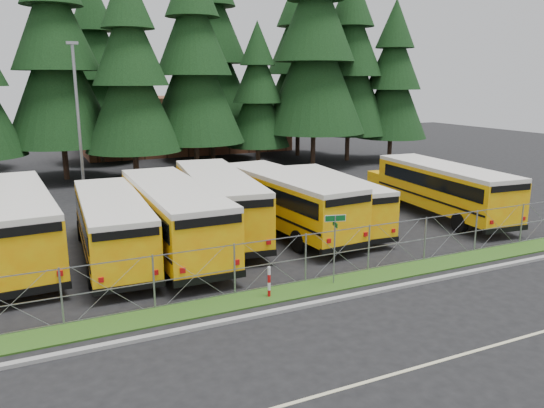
{
  "coord_description": "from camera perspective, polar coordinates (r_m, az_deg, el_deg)",
  "views": [
    {
      "loc": [
        -10.63,
        -18.36,
        7.85
      ],
      "look_at": [
        -0.11,
        4.0,
        2.04
      ],
      "focal_mm": 35.0,
      "sensor_mm": 36.0,
      "label": 1
    }
  ],
  "objects": [
    {
      "name": "conifer_5",
      "position": [
        45.54,
        -8.41,
        14.64
      ],
      "size": [
        8.2,
        8.2,
        18.14
      ],
      "primitive_type": null,
      "color": "black",
      "rests_on": "ground"
    },
    {
      "name": "conifer_9",
      "position": [
        53.95,
        12.89,
        12.72
      ],
      "size": [
        6.93,
        6.93,
        15.32
      ],
      "primitive_type": null,
      "color": "black",
      "rests_on": "ground"
    },
    {
      "name": "conifer_13",
      "position": [
        56.09,
        2.86,
        14.68
      ],
      "size": [
        8.39,
        8.39,
        18.55
      ],
      "primitive_type": null,
      "color": "black",
      "rests_on": "ground"
    },
    {
      "name": "curb",
      "position": [
        20.17,
        9.04,
        -9.66
      ],
      "size": [
        50.0,
        0.25,
        0.12
      ],
      "primitive_type": "cube",
      "color": "gray",
      "rests_on": "ground"
    },
    {
      "name": "bus_2",
      "position": [
        24.52,
        -16.85,
        -2.45
      ],
      "size": [
        3.12,
        11.27,
        2.93
      ],
      "primitive_type": null,
      "rotation": [
        0.0,
        0.0,
        -0.04
      ],
      "color": "orange",
      "rests_on": "ground"
    },
    {
      "name": "striped_bollard",
      "position": [
        19.64,
        -0.32,
        -8.42
      ],
      "size": [
        0.11,
        0.11,
        1.2
      ],
      "primitive_type": "cylinder",
      "color": "#B20C0C",
      "rests_on": "ground"
    },
    {
      "name": "bus_4",
      "position": [
        27.51,
        -5.98,
        0.06
      ],
      "size": [
        4.49,
        12.56,
        3.22
      ],
      "primitive_type": null,
      "rotation": [
        0.0,
        0.0,
        -0.13
      ],
      "color": "orange",
      "rests_on": "ground"
    },
    {
      "name": "bus_1",
      "position": [
        25.75,
        -25.9,
        -2.12
      ],
      "size": [
        3.67,
        12.5,
        3.24
      ],
      "primitive_type": null,
      "rotation": [
        0.0,
        0.0,
        0.06
      ],
      "color": "orange",
      "rests_on": "ground"
    },
    {
      "name": "conifer_8",
      "position": [
        53.04,
        8.36,
        14.38
      ],
      "size": [
        8.16,
        8.16,
        18.05
      ],
      "primitive_type": null,
      "color": "black",
      "rests_on": "ground"
    },
    {
      "name": "light_standard",
      "position": [
        36.28,
        -20.12,
        8.74
      ],
      "size": [
        0.7,
        0.35,
        10.14
      ],
      "color": "gray",
      "rests_on": "ground"
    },
    {
      "name": "conifer_7",
      "position": [
        49.73,
        4.62,
        16.16
      ],
      "size": [
        9.42,
        9.42,
        20.83
      ],
      "primitive_type": null,
      "color": "black",
      "rests_on": "ground"
    },
    {
      "name": "conifer_3",
      "position": [
        45.31,
        -22.2,
        14.3
      ],
      "size": [
        8.53,
        8.53,
        18.87
      ],
      "primitive_type": null,
      "color": "black",
      "rests_on": "ground"
    },
    {
      "name": "brick_building",
      "position": [
        60.88,
        -9.36,
        8.5
      ],
      "size": [
        22.0,
        10.0,
        6.0
      ],
      "primitive_type": "cube",
      "color": "brown",
      "rests_on": "ground"
    },
    {
      "name": "bus_5",
      "position": [
        27.85,
        1.27,
        0.17
      ],
      "size": [
        3.73,
        12.04,
        3.11
      ],
      "primitive_type": null,
      "rotation": [
        0.0,
        0.0,
        0.08
      ],
      "color": "orange",
      "rests_on": "ground"
    },
    {
      "name": "street_sign",
      "position": [
        20.58,
        6.77,
        -3.27
      ],
      "size": [
        0.82,
        0.54,
        2.81
      ],
      "color": "gray",
      "rests_on": "ground"
    },
    {
      "name": "bus_east",
      "position": [
        32.56,
        17.55,
        1.43
      ],
      "size": [
        3.73,
        11.86,
        3.06
      ],
      "primitive_type": null,
      "rotation": [
        0.0,
        0.0,
        -0.08
      ],
      "color": "orange",
      "rests_on": "ground"
    },
    {
      "name": "conifer_4",
      "position": [
        42.73,
        -14.96,
        13.27
      ],
      "size": [
        7.41,
        7.41,
        16.39
      ],
      "primitive_type": null,
      "color": "black",
      "rests_on": "ground"
    },
    {
      "name": "chainlink_fence",
      "position": [
        21.48,
        5.99,
        -5.43
      ],
      "size": [
        44.0,
        0.1,
        2.0
      ],
      "primitive_type": null,
      "color": "gray",
      "rests_on": "ground"
    },
    {
      "name": "ground",
      "position": [
        22.62,
        4.61,
        -7.11
      ],
      "size": [
        120.0,
        120.0,
        0.0
      ],
      "primitive_type": "plane",
      "color": "black",
      "rests_on": "ground"
    },
    {
      "name": "conifer_11",
      "position": [
        53.82,
        -18.42,
        13.45
      ],
      "size": [
        7.83,
        7.83,
        17.32
      ],
      "primitive_type": null,
      "color": "black",
      "rests_on": "ground"
    },
    {
      "name": "bus_6",
      "position": [
        28.99,
        6.09,
        0.3
      ],
      "size": [
        3.28,
        10.79,
        2.79
      ],
      "primitive_type": null,
      "rotation": [
        0.0,
        0.0,
        -0.07
      ],
      "color": "orange",
      "rests_on": "ground"
    },
    {
      "name": "conifer_6",
      "position": [
        48.56,
        -1.55,
        11.59
      ],
      "size": [
        5.83,
        5.83,
        12.9
      ],
      "primitive_type": null,
      "color": "black",
      "rests_on": "ground"
    },
    {
      "name": "grass_verge",
      "position": [
        21.26,
        6.91,
        -8.45
      ],
      "size": [
        50.0,
        1.4,
        0.06
      ],
      "primitive_type": "cube",
      "color": "#224E16",
      "rests_on": "ground"
    },
    {
      "name": "bus_3",
      "position": [
        24.97,
        -10.76,
        -1.47
      ],
      "size": [
        2.99,
        12.3,
        3.22
      ],
      "primitive_type": null,
      "rotation": [
        0.0,
        0.0,
        -0.01
      ],
      "color": "orange",
      "rests_on": "ground"
    },
    {
      "name": "conifer_12",
      "position": [
        53.4,
        -6.66,
        15.87
      ],
      "size": [
        9.38,
        9.38,
        20.75
      ],
      "primitive_type": null,
      "color": "black",
      "rests_on": "ground"
    },
    {
      "name": "road_lane_line",
      "position": [
        16.79,
        18.77,
        -15.37
      ],
      "size": [
        50.0,
        0.12,
        0.01
      ],
      "primitive_type": "cube",
      "color": "beige",
      "rests_on": "ground"
    }
  ]
}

